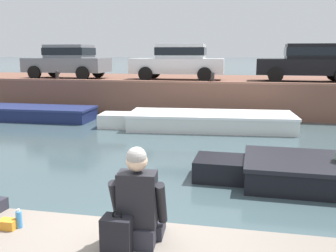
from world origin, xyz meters
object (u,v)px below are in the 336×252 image
at_px(car_left_inner_white, 179,61).
at_px(mooring_bollard_mid, 213,77).
at_px(car_leftmost_grey, 68,60).
at_px(bottle_drink, 19,219).
at_px(boat_moored_central_white, 202,121).
at_px(car_centre_black, 308,61).
at_px(backpack_on_ledge, 118,234).
at_px(person_seated_right, 139,206).
at_px(mooring_bollard_west, 57,75).
at_px(boat_moored_west_navy, 30,113).

relative_size(car_left_inner_white, mooring_bollard_mid, 9.19).
height_order(car_leftmost_grey, bottle_drink, car_leftmost_grey).
bearing_deg(boat_moored_central_white, mooring_bollard_mid, 86.55).
bearing_deg(car_centre_black, backpack_on_ledge, -105.24).
bearing_deg(person_seated_right, mooring_bollard_west, 120.74).
height_order(car_leftmost_grey, mooring_bollard_west, car_leftmost_grey).
distance_m(car_left_inner_white, car_centre_black, 5.38).
bearing_deg(mooring_bollard_mid, boat_moored_west_navy, -166.14).
relative_size(car_leftmost_grey, car_centre_black, 0.95).
height_order(car_leftmost_grey, car_left_inner_white, same).
distance_m(boat_moored_central_white, bottle_drink, 9.43).
bearing_deg(mooring_bollard_mid, car_centre_black, 22.02).
distance_m(car_centre_black, mooring_bollard_mid, 4.11).
xyz_separation_m(boat_moored_central_white, person_seated_right, (0.41, -9.41, 0.87)).
bearing_deg(mooring_bollard_mid, bottle_drink, -95.13).
height_order(person_seated_right, bottle_drink, person_seated_right).
height_order(mooring_bollard_west, backpack_on_ledge, mooring_bollard_west).
distance_m(car_leftmost_grey, car_centre_black, 10.63).
bearing_deg(car_left_inner_white, backpack_on_ledge, -82.56).
bearing_deg(bottle_drink, boat_moored_west_navy, 121.02).
bearing_deg(person_seated_right, boat_moored_central_white, 92.48).
bearing_deg(person_seated_right, car_centre_black, 75.10).
height_order(boat_moored_west_navy, mooring_bollard_mid, mooring_bollard_mid).
bearing_deg(car_left_inner_white, mooring_bollard_west, -163.07).
height_order(car_centre_black, bottle_drink, car_centre_black).
bearing_deg(boat_moored_west_navy, car_centre_black, 16.81).
bearing_deg(boat_moored_west_navy, bottle_drink, -58.98).
distance_m(car_left_inner_white, person_seated_right, 13.33).
distance_m(car_leftmost_grey, mooring_bollard_west, 1.66).
bearing_deg(backpack_on_ledge, bottle_drink, 168.26).
bearing_deg(car_left_inner_white, boat_moored_west_navy, -148.79).
distance_m(boat_moored_west_navy, car_centre_black, 11.40).
height_order(car_left_inner_white, car_centre_black, same).
distance_m(boat_moored_west_navy, boat_moored_central_white, 6.86).
relative_size(person_seated_right, bottle_drink, 4.73).
xyz_separation_m(mooring_bollard_mid, person_seated_right, (0.27, -11.62, -0.49)).
relative_size(boat_moored_west_navy, backpack_on_ledge, 13.47).
height_order(car_centre_black, mooring_bollard_mid, car_centre_black).
xyz_separation_m(boat_moored_central_white, mooring_bollard_west, (-6.50, 2.21, 1.36)).
bearing_deg(car_centre_black, person_seated_right, -104.90).
xyz_separation_m(boat_moored_central_white, car_left_inner_white, (-1.48, 3.74, 1.97)).
relative_size(mooring_bollard_mid, backpack_on_ledge, 1.09).
height_order(car_centre_black, person_seated_right, car_centre_black).
relative_size(mooring_bollard_west, person_seated_right, 0.46).
relative_size(car_left_inner_white, bottle_drink, 20.04).
distance_m(mooring_bollard_west, person_seated_right, 13.53).
relative_size(boat_moored_west_navy, car_left_inner_white, 1.34).
height_order(bottle_drink, backpack_on_ledge, backpack_on_ledge).
distance_m(car_leftmost_grey, mooring_bollard_mid, 7.05).
distance_m(mooring_bollard_west, backpack_on_ledge, 13.65).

